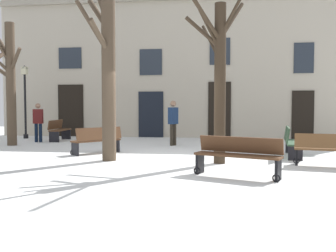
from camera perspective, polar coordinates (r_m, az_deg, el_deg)
name	(u,v)px	position (r m, az deg, el deg)	size (l,w,h in m)	color
ground_plane	(161,159)	(10.94, -1.09, -5.06)	(30.19, 30.19, 0.00)	white
building_facade	(185,65)	(18.55, 2.65, 9.18)	(18.87, 0.60, 6.94)	#BCB29E
tree_near_facade	(107,67)	(10.83, -9.15, 8.73)	(1.21, 1.88, 4.94)	#4C3D2D
tree_foreground	(219,72)	(10.26, 7.77, 8.14)	(1.89, 2.44, 4.98)	#382B1E
tree_center	(9,79)	(15.94, -22.83, 6.56)	(1.93, 1.78, 4.77)	#4C3D2D
streetlamp	(25,94)	(19.02, -20.77, 4.60)	(0.30, 0.30, 3.43)	black
bench_by_litter_bin	(238,155)	(8.41, 10.51, -4.32)	(1.93, 1.11, 0.87)	#51331E
bench_back_to_back_right	(59,130)	(17.36, -16.12, -0.58)	(0.58, 1.61, 0.92)	#51331E
bench_near_lamp	(97,140)	(12.40, -10.65, -2.11)	(1.43, 1.53, 0.86)	#51331E
bench_near_center_tree	(329,149)	(10.49, 23.13, -3.24)	(1.76, 0.74, 0.85)	brown
bench_back_to_back_left	(291,141)	(12.10, 18.12, -2.21)	(0.70, 1.95, 0.91)	#2D4C33
person_near_bench	(173,121)	(14.61, 0.78, 0.83)	(0.38, 0.44, 1.74)	#2D271E
person_crossing_plaza	(38,121)	(16.89, -19.01, 0.76)	(0.40, 0.26, 1.65)	black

